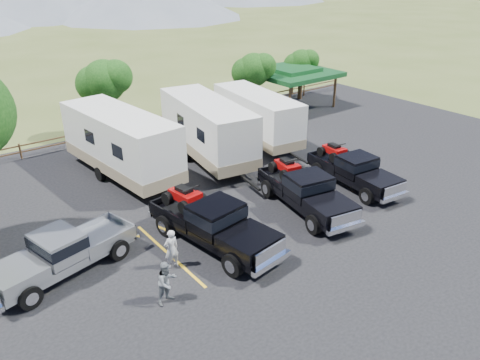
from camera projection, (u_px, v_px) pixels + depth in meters
ground at (341, 249)px, 19.70m from camera, size 320.00×320.00×0.00m
asphalt_lot at (292, 220)px, 21.84m from camera, size 44.00×34.00×0.04m
stall_lines at (278, 211)px, 22.55m from camera, size 12.12×5.50×0.01m
tree_ne_a at (254, 70)px, 35.37m from camera, size 3.11×2.92×4.76m
tree_ne_b at (301, 63)px, 39.55m from camera, size 2.77×2.59×4.27m
tree_north at (104, 81)px, 30.60m from camera, size 3.46×3.24×5.25m
rail_fence at (165, 119)px, 33.82m from camera, size 36.12×0.12×1.00m
pavilion at (292, 72)px, 37.88m from camera, size 6.20×6.20×3.22m
rig_left at (212, 222)px, 19.57m from camera, size 3.02×6.78×2.19m
rig_center at (305, 190)px, 22.40m from camera, size 3.07×6.49×2.08m
rig_right at (353, 169)px, 24.81m from camera, size 2.54×5.98×1.94m
trailer_left at (121, 144)px, 25.48m from camera, size 3.50×10.51×3.64m
trailer_center at (207, 129)px, 27.70m from camera, size 3.97×10.42×3.60m
trailer_right at (257, 117)px, 30.45m from camera, size 3.42×9.44×3.26m
pickup_silver at (63, 252)px, 17.79m from camera, size 6.17×3.20×1.77m
person_a at (171, 249)px, 18.12m from camera, size 0.61×0.40×1.67m
person_b at (167, 282)px, 16.26m from camera, size 0.90×0.77×1.64m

